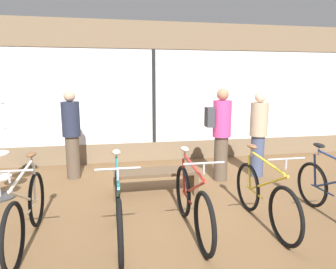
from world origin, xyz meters
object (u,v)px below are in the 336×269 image
(bicycle_center, at_px, (192,202))
(customer_near_rack, at_px, (221,132))
(display_bench, at_px, (155,175))
(customer_by_window, at_px, (258,133))
(bicycle_right, at_px, (264,197))
(bicycle_left, at_px, (118,208))
(customer_mid_floor, at_px, (72,133))
(bicycle_far_right, at_px, (335,194))
(bicycle_far_left, at_px, (27,212))

(bicycle_center, bearing_deg, customer_near_rack, 60.17)
(display_bench, bearing_deg, customer_near_rack, 20.14)
(customer_by_window, bearing_deg, bicycle_right, -114.83)
(customer_near_rack, bearing_deg, bicycle_left, -137.10)
(customer_near_rack, bearing_deg, customer_mid_floor, 166.52)
(bicycle_center, xyz_separation_m, customer_mid_floor, (-1.73, 2.50, 0.51))
(bicycle_left, xyz_separation_m, bicycle_right, (1.90, 0.00, 0.00))
(bicycle_far_right, relative_size, customer_by_window, 1.00)
(display_bench, bearing_deg, bicycle_left, -115.66)
(customer_near_rack, xyz_separation_m, customer_mid_floor, (-2.78, 0.67, -0.04))
(display_bench, bearing_deg, bicycle_center, -78.71)
(customer_mid_floor, bearing_deg, display_bench, -38.29)
(bicycle_far_right, distance_m, customer_by_window, 2.07)
(customer_near_rack, relative_size, customer_by_window, 1.04)
(bicycle_center, relative_size, bicycle_right, 1.01)
(bicycle_far_right, bearing_deg, customer_near_rack, 116.69)
(bicycle_left, relative_size, bicycle_right, 1.03)
(customer_mid_floor, bearing_deg, bicycle_center, -55.36)
(bicycle_far_left, height_order, bicycle_center, bicycle_center)
(bicycle_far_left, height_order, bicycle_left, bicycle_far_left)
(bicycle_right, bearing_deg, customer_by_window, 65.17)
(bicycle_far_right, bearing_deg, bicycle_center, 178.28)
(bicycle_left, distance_m, customer_by_window, 3.43)
(bicycle_right, distance_m, customer_by_window, 2.18)
(bicycle_far_left, bearing_deg, customer_by_window, 25.69)
(bicycle_far_left, xyz_separation_m, bicycle_far_right, (3.98, -0.15, -0.02))
(bicycle_far_right, distance_m, display_bench, 2.68)
(display_bench, distance_m, customer_by_window, 2.29)
(bicycle_far_left, xyz_separation_m, customer_mid_floor, (0.24, 2.41, 0.51))
(bicycle_far_left, relative_size, bicycle_center, 1.00)
(bicycle_far_left, relative_size, bicycle_left, 0.98)
(bicycle_center, distance_m, customer_near_rack, 2.19)
(bicycle_left, bearing_deg, customer_near_rack, 42.90)
(bicycle_right, relative_size, customer_mid_floor, 0.99)
(display_bench, bearing_deg, bicycle_right, -46.93)
(customer_near_rack, bearing_deg, bicycle_right, -92.17)
(bicycle_center, bearing_deg, customer_mid_floor, 124.64)
(bicycle_far_left, distance_m, bicycle_far_right, 3.98)
(bicycle_far_right, bearing_deg, bicycle_left, 178.66)
(bicycle_left, relative_size, display_bench, 1.24)
(bicycle_left, xyz_separation_m, customer_by_window, (2.79, 1.93, 0.50))
(bicycle_center, height_order, customer_by_window, customer_by_window)
(bicycle_center, bearing_deg, customer_by_window, 45.95)
(bicycle_center, distance_m, customer_mid_floor, 3.09)
(bicycle_far_left, bearing_deg, display_bench, 36.59)
(customer_near_rack, bearing_deg, display_bench, -159.86)
(bicycle_far_left, bearing_deg, bicycle_far_right, -2.15)
(bicycle_far_left, relative_size, bicycle_far_right, 1.01)
(bicycle_right, bearing_deg, customer_near_rack, 87.83)
(bicycle_far_right, bearing_deg, bicycle_right, 176.05)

